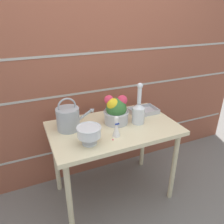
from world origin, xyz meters
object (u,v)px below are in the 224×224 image
at_px(watering_can, 68,118).
at_px(figurine_vase, 116,128).
at_px(glass_decanter, 139,111).
at_px(wire_tray, 143,111).
at_px(crystal_pedestal_bowl, 89,132).
at_px(flower_planter, 116,110).

distance_m(watering_can, figurine_vase, 0.40).
xyz_separation_m(watering_can, figurine_vase, (0.31, -0.25, -0.03)).
distance_m(glass_decanter, figurine_vase, 0.30).
height_order(glass_decanter, figurine_vase, glass_decanter).
bearing_deg(wire_tray, crystal_pedestal_bowl, -154.73).
relative_size(crystal_pedestal_bowl, flower_planter, 0.72).
distance_m(watering_can, glass_decanter, 0.59).
distance_m(crystal_pedestal_bowl, wire_tray, 0.71).
relative_size(flower_planter, figurine_vase, 1.48).
distance_m(figurine_vase, wire_tray, 0.51).
bearing_deg(figurine_vase, watering_can, 140.33).
relative_size(flower_planter, glass_decanter, 0.70).
bearing_deg(wire_tray, glass_decanter, -133.37).
bearing_deg(flower_planter, wire_tray, 14.01).
bearing_deg(figurine_vase, crystal_pedestal_bowl, -175.46).
xyz_separation_m(watering_can, crystal_pedestal_bowl, (0.08, -0.27, -0.00)).
bearing_deg(watering_can, glass_decanter, -12.92).
bearing_deg(watering_can, wire_tray, 2.37).
relative_size(flower_planter, wire_tray, 0.96).
bearing_deg(glass_decanter, wire_tray, 46.63).
height_order(watering_can, flower_planter, watering_can).
bearing_deg(flower_planter, glass_decanter, -24.68).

